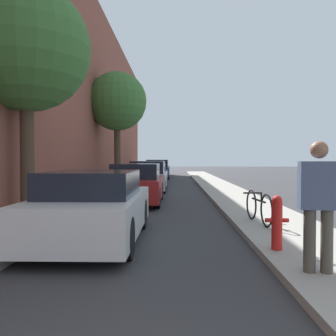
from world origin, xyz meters
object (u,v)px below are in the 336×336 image
parked_car_red (137,185)px  fire_hydrant (277,222)px  parked_car_navy (158,170)px  parked_car_maroon (159,168)px  bicycle (258,207)px  parked_car_silver (148,177)px  street_tree_far (117,102)px  street_tree_near (26,49)px  parked_car_white (94,207)px  parked_car_black (152,174)px  pedestrian (319,199)px

parked_car_red → fire_hydrant: bearing=-66.6°
parked_car_red → fire_hydrant: 7.52m
parked_car_red → parked_car_navy: (-0.06, 16.13, 0.05)m
parked_car_maroon → bicycle: 26.66m
parked_car_red → fire_hydrant: (2.99, -6.90, -0.11)m
parked_car_maroon → bicycle: parked_car_maroon is taller
parked_car_red → parked_car_silver: size_ratio=0.88×
parked_car_red → street_tree_far: (-1.93, 7.75, 4.12)m
street_tree_near → bicycle: street_tree_near is taller
parked_car_navy → street_tree_near: 19.71m
parked_car_white → parked_car_navy: bearing=89.6°
street_tree_far → parked_car_silver: bearing=-53.1°
parked_car_black → street_tree_near: (-2.48, -13.32, 3.89)m
parked_car_red → parked_car_black: (-0.15, 10.29, -0.04)m
parked_car_navy → fire_hydrant: parked_car_navy is taller
parked_car_navy → parked_car_maroon: bearing=91.4°
parked_car_maroon → street_tree_near: (-2.43, -24.99, 3.84)m
parked_car_maroon → street_tree_far: 14.90m
street_tree_far → fire_hydrant: size_ratio=7.30×
street_tree_near → parked_car_maroon: bearing=84.4°
parked_car_maroon → pedestrian: (3.39, -30.02, 0.38)m
parked_car_black → parked_car_maroon: (-0.05, 11.67, 0.05)m
parked_car_white → parked_car_red: 5.86m
parked_car_red → parked_car_black: size_ratio=0.98×
parked_car_silver → parked_car_white: bearing=-91.2°
bicycle → parked_car_black: bearing=97.1°
parked_car_silver → parked_car_navy: parked_car_navy is taller
parked_car_white → parked_car_red: bearing=88.0°
parked_car_white → parked_car_black: size_ratio=1.02×
parked_car_navy → parked_car_white: bearing=-90.4°
street_tree_near → street_tree_far: bearing=86.3°
street_tree_near → parked_car_white: bearing=-49.3°
parked_car_black → pedestrian: 18.65m
parked_car_maroon → fire_hydrant: bearing=-83.7°
parked_car_silver → bicycle: (3.22, -9.63, -0.20)m
parked_car_black → fire_hydrant: bearing=-79.7°
parked_car_maroon → fire_hydrant: 29.03m
parked_car_white → bicycle: (3.44, 1.38, -0.16)m
parked_car_white → fire_hydrant: (3.19, -1.04, -0.08)m
parked_car_navy → bicycle: 20.87m
parked_car_red → street_tree_near: (-2.63, -3.03, 3.85)m
parked_car_black → fire_hydrant: (3.13, -17.18, -0.06)m
parked_car_black → parked_car_maroon: 11.67m
parked_car_white → parked_car_maroon: (0.00, 27.81, 0.03)m
parked_car_red → pedestrian: (3.19, -8.06, 0.38)m
parked_car_silver → street_tree_near: (-2.65, -8.19, 3.83)m
parked_car_silver → parked_car_black: parked_car_silver is taller
parked_car_red → fire_hydrant: size_ratio=4.58×
parked_car_navy → pedestrian: bearing=-82.4°
parked_car_maroon → street_tree_near: size_ratio=0.70×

